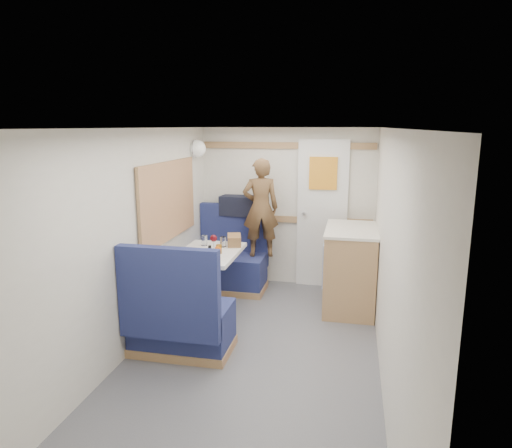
% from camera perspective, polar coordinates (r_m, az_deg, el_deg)
% --- Properties ---
extents(floor, '(4.50, 4.50, 0.00)m').
position_cam_1_polar(floor, '(4.06, -1.11, -17.63)').
color(floor, '#515156').
rests_on(floor, ground).
extents(ceiling, '(4.50, 4.50, 0.00)m').
position_cam_1_polar(ceiling, '(3.52, -1.25, 11.88)').
color(ceiling, silver).
rests_on(ceiling, wall_back).
extents(wall_back, '(2.20, 0.02, 2.00)m').
position_cam_1_polar(wall_back, '(5.83, 3.88, 2.09)').
color(wall_back, silver).
rests_on(wall_back, floor).
extents(wall_left, '(0.02, 4.50, 2.00)m').
position_cam_1_polar(wall_left, '(4.05, -16.51, -2.88)').
color(wall_left, silver).
rests_on(wall_left, floor).
extents(wall_right, '(0.02, 4.50, 2.00)m').
position_cam_1_polar(wall_right, '(3.59, 16.25, -4.80)').
color(wall_right, silver).
rests_on(wall_right, floor).
extents(oak_trim_low, '(2.15, 0.02, 0.08)m').
position_cam_1_polar(oak_trim_low, '(5.83, 3.83, 0.60)').
color(oak_trim_low, '#9E6D47').
rests_on(oak_trim_low, wall_back).
extents(oak_trim_high, '(2.15, 0.02, 0.08)m').
position_cam_1_polar(oak_trim_high, '(5.72, 3.97, 9.77)').
color(oak_trim_high, '#9E6D47').
rests_on(oak_trim_high, wall_back).
extents(side_window, '(0.04, 1.30, 0.72)m').
position_cam_1_polar(side_window, '(4.88, -10.92, 2.89)').
color(side_window, gray).
rests_on(side_window, wall_left).
extents(rear_door, '(0.62, 0.12, 1.86)m').
position_cam_1_polar(rear_door, '(5.75, 8.27, 1.58)').
color(rear_door, white).
rests_on(rear_door, wall_back).
extents(dinette_table, '(0.62, 0.92, 0.72)m').
position_cam_1_polar(dinette_table, '(4.88, -5.93, -5.18)').
color(dinette_table, white).
rests_on(dinette_table, floor).
extents(bench_far, '(0.90, 0.59, 1.05)m').
position_cam_1_polar(bench_far, '(5.75, -3.22, -5.21)').
color(bench_far, '#171D4A').
rests_on(bench_far, floor).
extents(bench_near, '(0.90, 0.59, 1.05)m').
position_cam_1_polar(bench_near, '(4.22, -9.53, -12.04)').
color(bench_near, '#171D4A').
rests_on(bench_near, floor).
extents(ledge, '(0.90, 0.14, 0.04)m').
position_cam_1_polar(ledge, '(5.85, -2.63, 0.95)').
color(ledge, '#9E6D47').
rests_on(ledge, bench_far).
extents(dome_light, '(0.20, 0.20, 0.20)m').
position_cam_1_polar(dome_light, '(5.60, -7.35, 9.34)').
color(dome_light, white).
rests_on(dome_light, wall_left).
extents(galley_counter, '(0.57, 0.92, 0.92)m').
position_cam_1_polar(galley_counter, '(5.22, 11.64, -5.39)').
color(galley_counter, '#9E6D47').
rests_on(galley_counter, floor).
extents(person, '(0.50, 0.40, 1.20)m').
position_cam_1_polar(person, '(5.50, 0.58, 2.03)').
color(person, brown).
rests_on(person, bench_far).
extents(duffel_bag, '(0.54, 0.30, 0.25)m').
position_cam_1_polar(duffel_bag, '(5.80, -1.88, 2.30)').
color(duffel_bag, black).
rests_on(duffel_bag, ledge).
extents(tray, '(0.29, 0.35, 0.02)m').
position_cam_1_polar(tray, '(4.48, -6.73, -4.63)').
color(tray, white).
rests_on(tray, dinette_table).
extents(orange_fruit, '(0.07, 0.07, 0.07)m').
position_cam_1_polar(orange_fruit, '(4.73, -4.79, -3.15)').
color(orange_fruit, orange).
rests_on(orange_fruit, tray).
extents(cheese_block, '(0.09, 0.06, 0.03)m').
position_cam_1_polar(cheese_block, '(4.50, -5.27, -4.19)').
color(cheese_block, '#F3E48C').
rests_on(cheese_block, tray).
extents(wine_glass, '(0.08, 0.08, 0.17)m').
position_cam_1_polar(wine_glass, '(4.86, -5.33, -1.86)').
color(wine_glass, white).
rests_on(wine_glass, dinette_table).
extents(tumbler_left, '(0.06, 0.06, 0.10)m').
position_cam_1_polar(tumbler_left, '(4.60, -9.87, -3.75)').
color(tumbler_left, white).
rests_on(tumbler_left, dinette_table).
extents(tumbler_mid, '(0.07, 0.07, 0.11)m').
position_cam_1_polar(tumbler_mid, '(5.08, -6.49, -2.05)').
color(tumbler_mid, silver).
rests_on(tumbler_mid, dinette_table).
extents(tumbler_right, '(0.07, 0.07, 0.11)m').
position_cam_1_polar(tumbler_right, '(5.01, -4.11, -2.23)').
color(tumbler_right, white).
rests_on(tumbler_right, dinette_table).
extents(beer_glass, '(0.06, 0.06, 0.09)m').
position_cam_1_polar(beer_glass, '(4.75, -4.65, -3.13)').
color(beer_glass, brown).
rests_on(beer_glass, dinette_table).
extents(pepper_grinder, '(0.03, 0.03, 0.09)m').
position_cam_1_polar(pepper_grinder, '(4.75, -5.80, -3.20)').
color(pepper_grinder, black).
rests_on(pepper_grinder, dinette_table).
extents(bread_loaf, '(0.21, 0.30, 0.11)m').
position_cam_1_polar(bread_loaf, '(5.07, -2.74, -2.02)').
color(bread_loaf, olive).
rests_on(bread_loaf, dinette_table).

